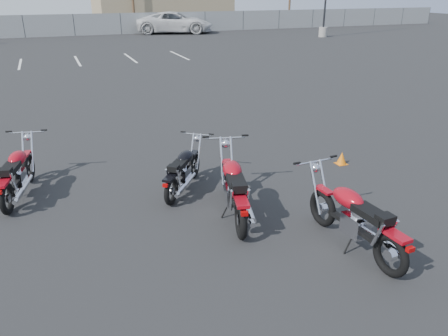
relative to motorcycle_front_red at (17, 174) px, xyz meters
name	(u,v)px	position (x,y,z in m)	size (l,w,h in m)	color
ground	(226,214)	(3.47, -2.20, -0.48)	(120.00, 120.00, 0.00)	black
motorcycle_front_red	(17,174)	(0.00, 0.00, 0.00)	(0.96, 2.13, 1.05)	black
motorcycle_second_black	(183,170)	(3.06, -0.92, -0.05)	(1.46, 1.75, 0.94)	black
motorcycle_third_red	(234,188)	(3.60, -2.26, 0.05)	(1.08, 2.33, 1.15)	black
motorcycle_rear_red	(355,219)	(4.91, -3.94, 0.03)	(0.89, 2.29, 1.12)	black
training_cone_near	(342,158)	(6.89, -0.91, -0.33)	(0.24, 0.24, 0.29)	orange
light_pole_east	(326,1)	(22.96, 24.03, 2.39)	(0.80, 0.70, 10.85)	gray
chainlink_fence	(74,25)	(3.47, 32.80, 0.42)	(80.06, 0.06, 1.80)	slate
tan_building_east	(161,8)	(13.47, 41.80, 1.38)	(14.40, 9.40, 3.70)	#917F5D
parking_line_stripes	(49,62)	(0.97, 17.80, -0.47)	(15.12, 4.00, 0.01)	silver
white_van	(175,16)	(12.20, 31.80, 1.02)	(7.86, 3.14, 2.99)	silver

